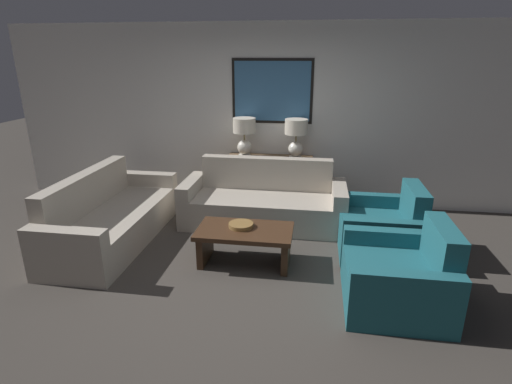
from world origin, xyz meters
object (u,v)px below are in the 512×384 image
Objects in this scene: table_lamp_left at (244,132)px; couch_by_back_wall at (264,203)px; console_table at (269,182)px; table_lamp_right at (296,134)px; armchair_near_camera at (400,278)px; decorative_bowl at (241,225)px; coffee_table at (245,239)px; couch_by_side at (111,219)px; armchair_near_back_wall at (382,229)px.

table_lamp_left reaches higher than couch_by_back_wall.
couch_by_back_wall is at bearing -90.00° from console_table.
table_lamp_right is 2.72m from armchair_near_camera.
decorative_bowl is at bearing -105.52° from table_lamp_right.
armchair_near_camera is (1.10, -2.34, -0.86)m from table_lamp_right.
table_lamp_right is 1.12m from couch_by_back_wall.
table_lamp_left reaches higher than armchair_near_camera.
coffee_table is at bearing -103.59° from table_lamp_right.
table_lamp_left reaches higher than console_table.
coffee_table is 1.06× the size of armchair_near_camera.
console_table is at bearing 39.06° from couch_by_side.
table_lamp_right is 1.94m from decorative_bowl.
couch_by_back_wall is 2.21× the size of armchair_near_camera.
table_lamp_left is at bearing 180.00° from table_lamp_right.
table_lamp_right is 0.26× the size of couch_by_back_wall.
armchair_near_back_wall is at bearing -48.59° from table_lamp_right.
table_lamp_right is at bearing 131.41° from armchair_near_back_wall.
table_lamp_right is at bearing -0.00° from console_table.
armchair_near_camera is (3.28, -0.88, -0.01)m from couch_by_side.
console_table is 1.80m from coffee_table.
couch_by_side is (-1.79, -1.46, -0.10)m from console_table.
armchair_near_camera is (1.59, -0.59, -0.16)m from decorative_bowl.
console_table is 0.83m from table_lamp_left.
table_lamp_right is 2.75m from couch_by_side.
couch_by_side is at bearing -140.94° from console_table.
couch_by_back_wall is 2.26m from armchair_near_camera.
coffee_table is (1.74, -0.34, 0.01)m from couch_by_side.
couch_by_side reaches higher than decorative_bowl.
console_table is 1.21× the size of coffee_table.
table_lamp_left reaches higher than coffee_table.
console_table reaches higher than decorative_bowl.
armchair_near_back_wall is at bearing -22.63° from couch_by_back_wall.
armchair_near_back_wall is (1.54, 0.54, -0.03)m from coffee_table.
armchair_near_camera is (1.86, -2.34, -0.86)m from table_lamp_left.
table_lamp_left is at bearing 45.77° from couch_by_side.
console_table is 4.65× the size of decorative_bowl.
console_table is at bearing 0.00° from table_lamp_left.
decorative_bowl reaches higher than coffee_table.
decorative_bowl is 1.70m from armchair_near_camera.
console_table is 0.58× the size of couch_by_side.
console_table is at bearing 90.00° from couch_by_back_wall.
armchair_near_back_wall is (3.28, 0.20, -0.01)m from couch_by_side.
couch_by_back_wall is at bearing 131.03° from armchair_near_camera.
coffee_table is 0.15m from decorative_bowl.
table_lamp_right is at bearing 74.48° from decorative_bowl.
couch_by_side is at bearing -155.41° from couch_by_back_wall.
coffee_table is 1.63m from armchair_near_back_wall.
decorative_bowl is (1.69, -0.29, 0.15)m from couch_by_side.
armchair_near_camera is at bearing -64.70° from table_lamp_right.
armchair_near_camera is at bearing -19.42° from coffee_table.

